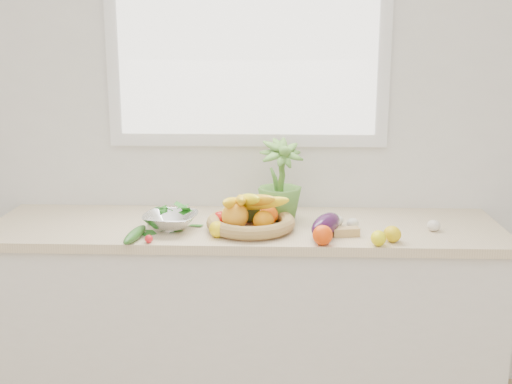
{
  "coord_description": "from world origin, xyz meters",
  "views": [
    {
      "loc": [
        0.15,
        -0.76,
        1.7
      ],
      "look_at": [
        0.05,
        1.93,
        1.05
      ],
      "focal_mm": 45.0,
      "sensor_mm": 36.0,
      "label": 1
    }
  ],
  "objects_px": {
    "colander_with_spinach": "(171,217)",
    "potted_herb": "(280,180)",
    "apple": "(220,219)",
    "fruit_basket": "(250,217)",
    "cucumber": "(135,235)",
    "eggplant": "(326,225)"
  },
  "relations": [
    {
      "from": "eggplant",
      "to": "colander_with_spinach",
      "type": "bearing_deg",
      "value": 175.29
    },
    {
      "from": "apple",
      "to": "potted_herb",
      "type": "height_order",
      "value": "potted_herb"
    },
    {
      "from": "colander_with_spinach",
      "to": "potted_herb",
      "type": "bearing_deg",
      "value": 20.03
    },
    {
      "from": "potted_herb",
      "to": "fruit_basket",
      "type": "xyz_separation_m",
      "value": [
        -0.13,
        -0.15,
        -0.13
      ]
    },
    {
      "from": "fruit_basket",
      "to": "potted_herb",
      "type": "bearing_deg",
      "value": 49.21
    },
    {
      "from": "cucumber",
      "to": "colander_with_spinach",
      "type": "distance_m",
      "value": 0.19
    },
    {
      "from": "apple",
      "to": "fruit_basket",
      "type": "relative_size",
      "value": 0.14
    },
    {
      "from": "eggplant",
      "to": "cucumber",
      "type": "relative_size",
      "value": 0.99
    },
    {
      "from": "apple",
      "to": "colander_with_spinach",
      "type": "xyz_separation_m",
      "value": [
        -0.21,
        -0.05,
        0.03
      ]
    },
    {
      "from": "cucumber",
      "to": "colander_with_spinach",
      "type": "xyz_separation_m",
      "value": [
        0.12,
        0.14,
        0.04
      ]
    },
    {
      "from": "eggplant",
      "to": "potted_herb",
      "type": "distance_m",
      "value": 0.32
    },
    {
      "from": "eggplant",
      "to": "potted_herb",
      "type": "relative_size",
      "value": 0.65
    },
    {
      "from": "cucumber",
      "to": "fruit_basket",
      "type": "distance_m",
      "value": 0.49
    },
    {
      "from": "potted_herb",
      "to": "fruit_basket",
      "type": "relative_size",
      "value": 0.71
    },
    {
      "from": "potted_herb",
      "to": "fruit_basket",
      "type": "height_order",
      "value": "potted_herb"
    },
    {
      "from": "colander_with_spinach",
      "to": "cucumber",
      "type": "bearing_deg",
      "value": -132.43
    },
    {
      "from": "fruit_basket",
      "to": "colander_with_spinach",
      "type": "distance_m",
      "value": 0.34
    },
    {
      "from": "fruit_basket",
      "to": "colander_with_spinach",
      "type": "height_order",
      "value": "fruit_basket"
    },
    {
      "from": "apple",
      "to": "cucumber",
      "type": "distance_m",
      "value": 0.38
    },
    {
      "from": "cucumber",
      "to": "fruit_basket",
      "type": "relative_size",
      "value": 0.47
    },
    {
      "from": "apple",
      "to": "eggplant",
      "type": "height_order",
      "value": "eggplant"
    },
    {
      "from": "cucumber",
      "to": "colander_with_spinach",
      "type": "bearing_deg",
      "value": 47.57
    }
  ]
}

